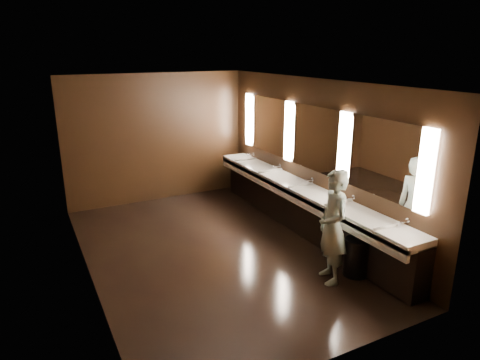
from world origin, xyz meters
The scene contains 10 objects.
floor centered at (0.00, 0.00, 0.00)m, with size 6.00×6.00×0.00m, color black.
ceiling centered at (0.00, 0.00, 2.80)m, with size 4.00×6.00×0.02m, color #2D2D2B.
wall_back centered at (0.00, 3.00, 1.40)m, with size 4.00×0.02×2.80m, color black.
wall_front centered at (0.00, -3.00, 1.40)m, with size 4.00×0.02×2.80m, color black.
wall_left centered at (-2.00, 0.00, 1.40)m, with size 0.02×6.00×2.80m, color black.
wall_right centered at (2.00, 0.00, 1.40)m, with size 0.02×6.00×2.80m, color black.
sink_counter centered at (1.79, 0.00, 0.50)m, with size 0.55×5.40×1.01m.
mirror_band centered at (1.98, 0.00, 1.75)m, with size 0.06×5.03×1.15m.
person centered at (1.13, -1.64, 0.85)m, with size 0.62×0.41×1.69m, color #84BDC5.
trash_bin centered at (1.58, -1.70, 0.29)m, with size 0.37×0.37×0.58m, color black.
Camera 1 is at (-2.65, -6.03, 3.29)m, focal length 32.00 mm.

